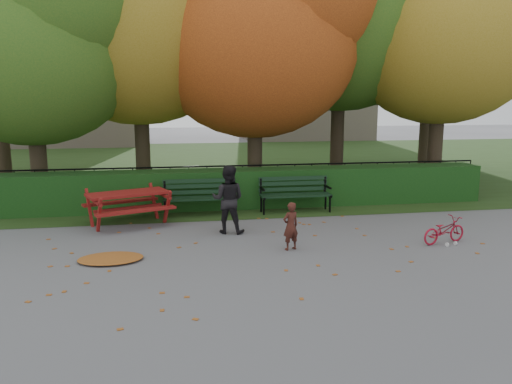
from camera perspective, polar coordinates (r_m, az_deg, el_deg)
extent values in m
plane|color=slate|center=(9.08, 3.41, -7.51)|extent=(90.00, 90.00, 0.00)
plane|color=#1F3612|center=(22.66, -4.73, 3.31)|extent=(90.00, 90.00, 0.00)
cube|color=tan|center=(35.42, -22.22, 17.30)|extent=(10.00, 7.00, 15.00)
cube|color=tan|center=(37.89, 5.67, 15.21)|extent=(9.00, 6.00, 12.00)
cube|color=black|center=(13.25, -1.02, 0.46)|extent=(13.00, 0.90, 1.00)
cube|color=black|center=(14.11, -1.52, -0.67)|extent=(14.00, 0.04, 0.04)
cube|color=black|center=(13.96, -1.54, 3.04)|extent=(14.00, 0.04, 0.04)
cylinder|color=black|center=(13.93, -13.83, 0.64)|extent=(0.03, 0.03, 1.00)
cylinder|color=black|center=(14.03, -1.53, 1.01)|extent=(0.03, 0.03, 1.00)
cylinder|color=black|center=(14.76, 10.07, 1.32)|extent=(0.03, 0.03, 1.00)
cylinder|color=black|center=(16.29, 21.74, 1.58)|extent=(0.03, 0.03, 1.00)
cylinder|color=#2E231B|center=(14.70, -23.63, 3.77)|extent=(0.44, 0.44, 2.62)
ellipsoid|color=#2A5B1B|center=(14.69, -24.45, 14.72)|extent=(5.60, 5.60, 5.04)
cylinder|color=#2E231B|center=(15.47, -12.85, 5.64)|extent=(0.44, 0.44, 3.15)
ellipsoid|color=olive|center=(15.57, -13.38, 18.11)|extent=(6.40, 6.40, 5.76)
cylinder|color=#2E231B|center=(14.88, -0.14, 5.05)|extent=(0.44, 0.44, 2.80)
ellipsoid|color=maroon|center=(14.90, -0.14, 16.61)|extent=(6.00, 6.00, 5.40)
cylinder|color=#2E231B|center=(16.86, 9.27, 6.73)|extent=(0.44, 0.44, 3.50)
ellipsoid|color=#2A5B1B|center=(17.04, 9.66, 19.41)|extent=(6.80, 6.80, 6.12)
cylinder|color=#2E231B|center=(16.63, 19.83, 5.30)|extent=(0.44, 0.44, 2.97)
ellipsoid|color=olive|center=(16.68, 20.52, 16.26)|extent=(5.80, 5.80, 5.22)
cylinder|color=#2E231B|center=(18.76, -27.04, 5.83)|extent=(0.44, 0.44, 3.32)
cylinder|color=#2E231B|center=(20.98, 18.76, 6.54)|extent=(0.44, 0.44, 3.15)
ellipsoid|color=#2A5B1B|center=(21.06, 19.31, 15.73)|extent=(6.00, 6.00, 5.40)
sphere|color=#2A5B1B|center=(21.12, 23.22, 19.17)|extent=(4.50, 4.50, 4.50)
cube|color=black|center=(12.07, -6.34, -0.88)|extent=(1.80, 0.12, 0.04)
cube|color=black|center=(12.25, -6.39, -0.72)|extent=(1.80, 0.12, 0.04)
cube|color=black|center=(12.42, -6.44, -0.56)|extent=(1.80, 0.12, 0.04)
cube|color=black|center=(12.49, -6.48, 0.01)|extent=(1.80, 0.05, 0.10)
cube|color=black|center=(12.47, -6.49, 0.69)|extent=(1.80, 0.05, 0.10)
cube|color=black|center=(12.45, -6.50, 1.28)|extent=(1.80, 0.05, 0.10)
cube|color=black|center=(12.23, -10.36, -0.93)|extent=(0.05, 0.55, 0.06)
cube|color=black|center=(12.46, -10.39, 0.32)|extent=(0.05, 0.05, 0.41)
cylinder|color=black|center=(12.10, -10.34, -2.03)|extent=(0.05, 0.05, 0.44)
cylinder|color=black|center=(12.45, -10.33, -1.68)|extent=(0.05, 0.05, 0.44)
cube|color=black|center=(12.22, -10.39, 0.00)|extent=(0.05, 0.45, 0.04)
cube|color=black|center=(12.33, -2.44, -0.68)|extent=(0.05, 0.55, 0.06)
cube|color=black|center=(12.55, -2.61, 0.56)|extent=(0.05, 0.05, 0.41)
cylinder|color=black|center=(12.20, -2.33, -1.77)|extent=(0.05, 0.05, 0.44)
cylinder|color=black|center=(12.55, -2.54, -1.42)|extent=(0.05, 0.05, 0.44)
cube|color=black|center=(12.31, -2.46, 0.25)|extent=(0.05, 0.45, 0.04)
cube|color=black|center=(12.45, 4.76, -0.51)|extent=(1.80, 0.12, 0.04)
cube|color=black|center=(12.62, 4.55, -0.36)|extent=(1.80, 0.12, 0.04)
cube|color=black|center=(12.79, 4.35, -0.21)|extent=(1.80, 0.12, 0.04)
cube|color=black|center=(12.85, 4.26, 0.34)|extent=(1.80, 0.05, 0.10)
cube|color=black|center=(12.83, 4.27, 1.00)|extent=(1.80, 0.05, 0.10)
cube|color=black|center=(12.81, 4.28, 1.58)|extent=(1.80, 0.05, 0.10)
cube|color=black|center=(12.44, 0.76, -0.58)|extent=(0.05, 0.55, 0.06)
cube|color=black|center=(12.66, 0.53, 0.65)|extent=(0.05, 0.05, 0.41)
cylinder|color=black|center=(12.30, 0.91, -1.65)|extent=(0.05, 0.05, 0.44)
cylinder|color=black|center=(12.65, 0.60, -1.31)|extent=(0.05, 0.05, 0.44)
cube|color=black|center=(12.42, 0.74, 0.35)|extent=(0.05, 0.45, 0.04)
cube|color=black|center=(12.86, 8.22, -0.32)|extent=(0.05, 0.55, 0.06)
cube|color=black|center=(13.07, 7.88, 0.86)|extent=(0.05, 0.05, 0.41)
cylinder|color=black|center=(12.73, 8.45, -1.36)|extent=(0.05, 0.05, 0.44)
cylinder|color=black|center=(13.06, 7.96, -1.04)|extent=(0.05, 0.05, 0.44)
cube|color=black|center=(12.84, 8.22, 0.57)|extent=(0.05, 0.45, 0.04)
cube|color=maroon|center=(11.63, -14.46, -0.16)|extent=(1.90, 1.32, 0.06)
cube|color=maroon|center=(11.13, -13.51, -2.12)|extent=(1.73, 0.87, 0.05)
cube|color=maroon|center=(12.23, -15.20, -1.08)|extent=(1.73, 0.87, 0.05)
cube|color=maroon|center=(11.08, -17.48, -2.58)|extent=(0.24, 0.49, 0.86)
cube|color=maroon|center=(11.92, -18.50, -1.75)|extent=(0.24, 0.49, 0.86)
cube|color=maroon|center=(11.45, -18.08, -0.91)|extent=(0.53, 1.25, 0.06)
cube|color=maroon|center=(11.52, -10.12, -1.77)|extent=(0.24, 0.49, 0.86)
cube|color=maroon|center=(12.33, -11.60, -1.03)|extent=(0.24, 0.49, 0.86)
cube|color=maroon|center=(11.88, -10.92, -0.19)|extent=(0.53, 1.25, 0.06)
cube|color=maroon|center=(11.69, -14.38, -1.77)|extent=(1.48, 0.62, 0.06)
ellipsoid|color=brown|center=(9.26, -16.28, -7.29)|extent=(1.30, 1.04, 0.08)
imported|color=#401B14|center=(9.44, 3.98, -3.91)|extent=(0.39, 0.32, 0.92)
imported|color=black|center=(10.59, -3.21, -0.84)|extent=(0.84, 0.74, 1.45)
imported|color=maroon|center=(10.55, 20.70, -4.11)|extent=(1.07, 0.60, 0.53)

